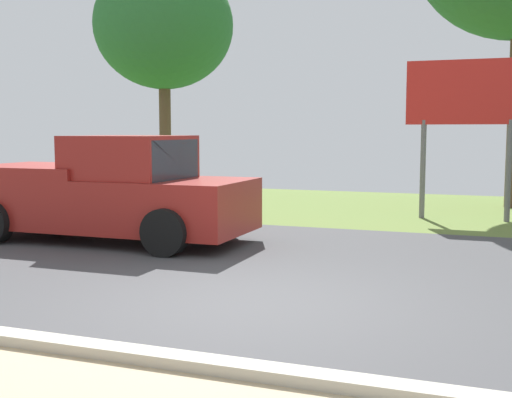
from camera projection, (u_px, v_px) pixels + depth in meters
name	position (u px, v px, depth m)	size (l,w,h in m)	color
ground_plane	(319.00, 261.00, 10.12)	(40.00, 22.00, 0.20)	#424244
pickup_truck	(108.00, 192.00, 11.66)	(5.20, 2.28, 1.88)	maroon
roadside_billboard	(467.00, 104.00, 14.16)	(2.60, 0.12, 3.50)	slate
tree_center_back	(164.00, 26.00, 19.72)	(4.22, 4.22, 7.06)	brown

